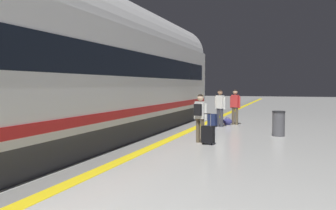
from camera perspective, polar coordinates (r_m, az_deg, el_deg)
name	(u,v)px	position (r m, az deg, el deg)	size (l,w,h in m)	color
safety_line_strip	(160,143)	(11.54, -1.27, -6.03)	(0.36, 80.00, 0.01)	yellow
tactile_edge_band	(149,143)	(11.67, -3.02, -5.93)	(0.72, 80.00, 0.01)	slate
high_speed_train	(6,56)	(9.05, -23.99, 7.04)	(2.94, 28.68, 4.97)	#38383D
passenger_near	(200,114)	(11.62, 5.04, -1.41)	(0.47, 0.37, 1.56)	brown
suitcase_near	(208,134)	(11.35, 6.30, -4.58)	(0.41, 0.29, 0.97)	black
passenger_mid	(235,104)	(17.17, 10.48, 0.10)	(0.49, 0.28, 1.63)	brown
duffel_bag_mid	(227,122)	(17.08, 9.29, -2.57)	(0.44, 0.26, 0.36)	navy
passenger_far	(220,105)	(16.19, 8.15, -0.05)	(0.49, 0.29, 1.64)	#383842
suitcase_far	(212,120)	(16.20, 6.96, -2.30)	(0.43, 0.34, 0.57)	#19234C
waste_bin	(279,124)	(13.71, 16.94, -2.79)	(0.46, 0.46, 0.91)	#4C4C51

